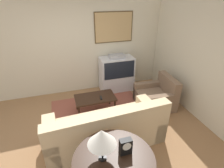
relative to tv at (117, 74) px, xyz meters
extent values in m
plane|color=#8E6642|center=(-1.18, -1.79, -0.53)|extent=(12.00, 12.00, 0.00)
cube|color=beige|center=(-1.18, 0.34, 0.82)|extent=(12.00, 0.06, 2.70)
cube|color=#4C381E|center=(0.00, 0.30, 1.31)|extent=(1.12, 0.03, 0.84)
cube|color=tan|center=(0.00, 0.28, 1.31)|extent=(1.07, 0.01, 0.79)
cube|color=beige|center=(1.45, -1.79, 0.82)|extent=(0.06, 12.00, 2.70)
cube|color=brown|center=(-0.80, -1.04, -0.53)|extent=(2.34, 1.79, 0.01)
cube|color=silver|center=(0.00, 0.00, -0.30)|extent=(0.99, 0.52, 0.47)
cube|color=silver|center=(0.00, 0.00, 0.22)|extent=(0.99, 0.52, 0.57)
cube|color=black|center=(0.00, -0.26, 0.22)|extent=(0.89, 0.01, 0.50)
cube|color=#9E9EA3|center=(0.00, 0.00, 0.55)|extent=(0.45, 0.29, 0.09)
cube|color=#CCB289|center=(-0.90, -1.98, -0.30)|extent=(2.32, 1.03, 0.47)
cube|color=#CCB289|center=(-0.88, -2.33, 0.18)|extent=(2.28, 0.34, 0.48)
cube|color=#CCB289|center=(0.11, -1.93, -0.22)|extent=(0.29, 0.92, 0.63)
cube|color=#CCB289|center=(-1.91, -2.04, -0.22)|extent=(0.29, 0.92, 0.63)
cube|color=gray|center=(-0.38, -2.17, 0.11)|extent=(0.37, 0.14, 0.34)
cube|color=gray|center=(-1.40, -2.22, 0.11)|extent=(0.37, 0.14, 0.34)
cube|color=brown|center=(0.68, -1.15, -0.34)|extent=(0.95, 0.94, 0.39)
cube|color=brown|center=(1.04, -1.17, 0.07)|extent=(0.24, 0.89, 0.42)
cube|color=brown|center=(0.71, -0.79, -0.27)|extent=(0.90, 0.22, 0.53)
cube|color=brown|center=(0.66, -1.51, -0.27)|extent=(0.90, 0.22, 0.53)
cube|color=black|center=(-0.88, -0.96, -0.11)|extent=(0.98, 0.55, 0.04)
cylinder|color=black|center=(-1.32, -1.19, -0.33)|extent=(0.04, 0.04, 0.40)
cylinder|color=black|center=(-0.44, -1.19, -0.33)|extent=(0.04, 0.04, 0.40)
cylinder|color=black|center=(-1.32, -0.73, -0.33)|extent=(0.04, 0.04, 0.40)
cylinder|color=black|center=(-0.44, -0.73, -0.33)|extent=(0.04, 0.04, 0.40)
cylinder|color=black|center=(-1.07, -3.06, 0.22)|extent=(1.10, 1.10, 0.04)
cube|color=black|center=(-1.07, -3.06, 0.16)|extent=(0.93, 0.44, 0.08)
cylinder|color=black|center=(-0.68, -3.01, -0.17)|extent=(0.05, 0.05, 0.74)
cylinder|color=black|center=(-1.21, -3.02, 0.26)|extent=(0.11, 0.11, 0.02)
cylinder|color=black|center=(-1.21, -3.02, 0.48)|extent=(0.02, 0.02, 0.42)
cone|color=silver|center=(-1.21, -3.02, 0.62)|extent=(0.37, 0.37, 0.22)
cube|color=black|center=(-0.89, -3.02, 0.36)|extent=(0.17, 0.09, 0.24)
cylinder|color=white|center=(-0.89, -3.07, 0.41)|extent=(0.12, 0.01, 0.12)
cube|color=black|center=(-0.75, -1.05, -0.08)|extent=(0.06, 0.16, 0.02)
camera|label=1|loc=(-1.56, -4.56, 2.18)|focal=28.00mm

